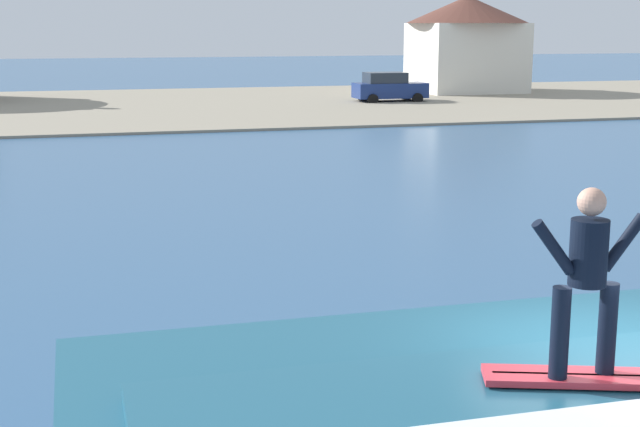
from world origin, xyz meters
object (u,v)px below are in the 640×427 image
Objects in this scene: car_far_shore at (389,87)px; house_gabled_white at (467,40)px; surfer at (587,273)px; surfboard at (597,378)px.

house_gabled_white is at bearing 39.06° from car_far_shore.
surfer is 0.19× the size of house_gabled_white.
house_gabled_white is at bearing 66.86° from surfboard.
surfboard is 0.95m from surfer.
surfboard is 0.45× the size of car_far_shore.
surfboard is 57.18m from house_gabled_white.
surfer is at bearing -107.63° from car_far_shore.
surfer is 57.19m from house_gabled_white.
surfer is (-0.14, 0.03, 0.94)m from surfboard.
house_gabled_white reaches higher than car_far_shore.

